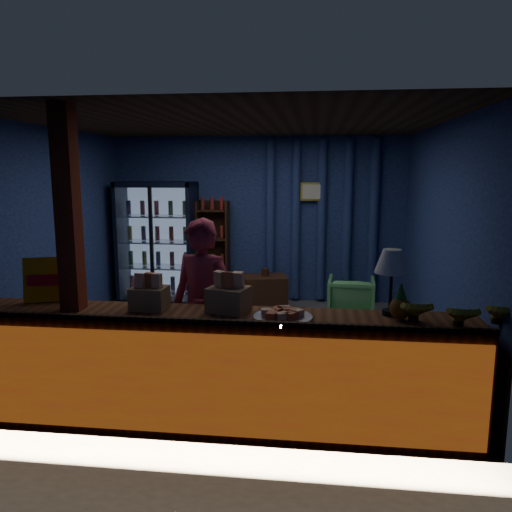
{
  "coord_description": "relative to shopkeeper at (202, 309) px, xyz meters",
  "views": [
    {
      "loc": [
        0.92,
        -5.67,
        2.08
      ],
      "look_at": [
        0.26,
        -0.2,
        1.13
      ],
      "focal_mm": 35.0,
      "sensor_mm": 36.0,
      "label": 1
    }
  ],
  "objects": [
    {
      "name": "ground",
      "position": [
        0.09,
        1.37,
        -0.83
      ],
      "size": [
        4.6,
        4.6,
        0.0
      ],
      "primitive_type": "plane",
      "color": "#515154",
      "rests_on": "ground"
    },
    {
      "name": "room_walls",
      "position": [
        0.09,
        1.37,
        0.74
      ],
      "size": [
        4.6,
        4.6,
        4.6
      ],
      "color": "navy",
      "rests_on": "ground"
    },
    {
      "name": "counter",
      "position": [
        0.09,
        -0.54,
        -0.35
      ],
      "size": [
        4.4,
        0.57,
        0.99
      ],
      "color": "brown",
      "rests_on": "ground"
    },
    {
      "name": "support_post",
      "position": [
        -0.96,
        -0.53,
        0.47
      ],
      "size": [
        0.16,
        0.16,
        2.6
      ],
      "primitive_type": "cube",
      "color": "maroon",
      "rests_on": "ground"
    },
    {
      "name": "beverage_cooler",
      "position": [
        -1.46,
        3.29,
        0.1
      ],
      "size": [
        1.2,
        0.62,
        1.9
      ],
      "color": "black",
      "rests_on": "ground"
    },
    {
      "name": "bottle_shelf",
      "position": [
        -0.61,
        3.43,
        -0.04
      ],
      "size": [
        0.5,
        0.28,
        1.6
      ],
      "color": "#3E2213",
      "rests_on": "ground"
    },
    {
      "name": "curtain_folds",
      "position": [
        1.09,
        3.51,
        0.47
      ],
      "size": [
        1.74,
        0.14,
        2.5
      ],
      "color": "navy",
      "rests_on": "room_walls"
    },
    {
      "name": "framed_picture",
      "position": [
        0.94,
        3.47,
        0.92
      ],
      "size": [
        0.36,
        0.04,
        0.28
      ],
      "color": "gold",
      "rests_on": "room_walls"
    },
    {
      "name": "shopkeeper",
      "position": [
        0.0,
        0.0,
        0.0
      ],
      "size": [
        0.68,
        0.53,
        1.66
      ],
      "primitive_type": "imported",
      "rotation": [
        0.0,
        0.0,
        -0.24
      ],
      "color": "maroon",
      "rests_on": "ground"
    },
    {
      "name": "green_chair",
      "position": [
        1.52,
        2.64,
        -0.53
      ],
      "size": [
        0.68,
        0.7,
        0.59
      ],
      "primitive_type": "imported",
      "rotation": [
        0.0,
        0.0,
        3.07
      ],
      "color": "#5FBF6A",
      "rests_on": "ground"
    },
    {
      "name": "side_table",
      "position": [
        0.29,
        2.75,
        -0.55
      ],
      "size": [
        0.7,
        0.57,
        0.67
      ],
      "color": "#3E2213",
      "rests_on": "ground"
    },
    {
      "name": "yellow_sign",
      "position": [
        -1.25,
        -0.31,
        0.31
      ],
      "size": [
        0.49,
        0.25,
        0.39
      ],
      "color": "#F6AF0C",
      "rests_on": "counter"
    },
    {
      "name": "snack_box_left",
      "position": [
        0.32,
        -0.44,
        0.24
      ],
      "size": [
        0.37,
        0.33,
        0.33
      ],
      "color": "#936D47",
      "rests_on": "counter"
    },
    {
      "name": "snack_box_centre",
      "position": [
        -0.34,
        -0.45,
        0.23
      ],
      "size": [
        0.29,
        0.25,
        0.3
      ],
      "color": "#936D47",
      "rests_on": "counter"
    },
    {
      "name": "pastry_tray",
      "position": [
        0.78,
        -0.6,
        0.15
      ],
      "size": [
        0.46,
        0.46,
        0.08
      ],
      "color": "silver",
      "rests_on": "counter"
    },
    {
      "name": "banana_bunches",
      "position": [
        2.07,
        -0.59,
        0.21
      ],
      "size": [
        0.87,
        0.32,
        0.19
      ],
      "color": "gold",
      "rests_on": "counter"
    },
    {
      "name": "table_lamp",
      "position": [
        1.61,
        -0.39,
        0.53
      ],
      "size": [
        0.27,
        0.27,
        0.53
      ],
      "color": "black",
      "rests_on": "counter"
    },
    {
      "name": "pineapple",
      "position": [
        1.67,
        -0.52,
        0.24
      ],
      "size": [
        0.17,
        0.17,
        0.29
      ],
      "color": "brown",
      "rests_on": "counter"
    }
  ]
}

